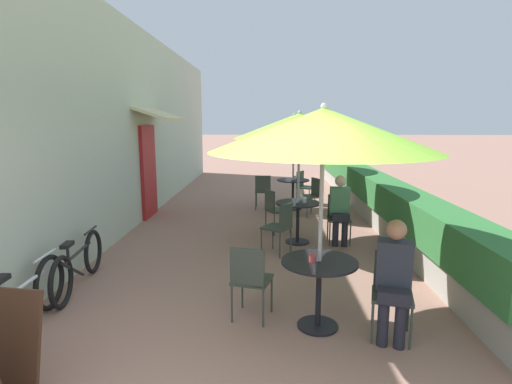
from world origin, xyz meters
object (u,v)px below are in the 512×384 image
patio_table_far (293,187)px  coffee_cup_far (295,177)px  cafe_chair_far_left (312,193)px  patio_table_near (319,278)px  bicycle_leaning (22,303)px  cafe_chair_far_back (263,189)px  cafe_chair_mid_left (339,215)px  coffee_cup_near (312,258)px  patio_umbrella_mid (299,126)px  cafe_chair_far_right (304,185)px  patio_table_mid (298,213)px  patio_umbrella_near (323,130)px  cafe_chair_mid_back (280,224)px  cafe_chair_near_right (392,287)px  patio_umbrella_far (294,124)px  cafe_chair_mid_right (275,207)px  bicycle_second (79,264)px  cafe_chair_near_left (250,277)px  coffee_cup_mid (304,200)px  seated_patron_near_right (394,276)px  seated_patron_mid_left (340,207)px

patio_table_far → coffee_cup_far: (0.04, 0.06, 0.24)m
cafe_chair_far_left → patio_table_near: bearing=146.4°
bicycle_leaning → cafe_chair_far_back: bearing=66.3°
cafe_chair_mid_left → coffee_cup_near: bearing=77.9°
patio_umbrella_mid → coffee_cup_far: 3.16m
patio_table_near → coffee_cup_near: 0.26m
patio_table_far → cafe_chair_far_right: cafe_chair_far_right is taller
coffee_cup_near → patio_umbrella_mid: 3.36m
coffee_cup_near → cafe_chair_mid_left: size_ratio=0.10×
coffee_cup_near → patio_table_mid: coffee_cup_near is taller
patio_umbrella_near → cafe_chair_mid_back: 2.88m
cafe_chair_mid_back → cafe_chair_far_back: bearing=38.1°
cafe_chair_near_right → cafe_chair_far_right: size_ratio=1.00×
patio_umbrella_near → cafe_chair_mid_left: 3.55m
patio_umbrella_far → patio_umbrella_mid: bearing=-91.7°
cafe_chair_mid_right → bicycle_second: cafe_chair_mid_right is taller
cafe_chair_near_left → patio_table_far: (0.82, 5.73, 0.04)m
patio_umbrella_mid → coffee_cup_mid: size_ratio=26.43×
patio_table_mid → cafe_chair_mid_back: size_ratio=0.93×
cafe_chair_mid_left → cafe_chair_far_back: size_ratio=1.00×
patio_table_near → cafe_chair_mid_right: 3.69m
cafe_chair_near_right → cafe_chair_mid_left: (0.01, 3.21, 0.00)m
cafe_chair_near_right → seated_patron_near_right: size_ratio=0.70×
cafe_chair_near_left → seated_patron_mid_left: seated_patron_mid_left is taller
coffee_cup_mid → cafe_chair_far_right: bearing=85.1°
coffee_cup_near → cafe_chair_far_right: cafe_chair_far_right is taller
patio_umbrella_far → cafe_chair_near_left: bearing=-98.1°
patio_umbrella_mid → seated_patron_mid_left: size_ratio=1.90×
cafe_chair_far_left → cafe_chair_far_right: (-0.09, 1.29, 0.00)m
patio_table_far → seated_patron_near_right: bearing=-84.1°
cafe_chair_near_right → coffee_cup_far: (-0.61, 6.03, 0.28)m
cafe_chair_near_right → cafe_chair_mid_right: size_ratio=1.00×
patio_umbrella_mid → seated_patron_mid_left: 1.61m
patio_umbrella_far → cafe_chair_far_left: (0.42, -0.62, -1.60)m
cafe_chair_near_left → cafe_chair_mid_back: bearing=95.1°
patio_umbrella_near → cafe_chair_near_right: size_ratio=2.73×
patio_table_near → coffee_cup_mid: coffee_cup_mid is taller
seated_patron_mid_left → cafe_chair_far_left: size_ratio=1.44×
cafe_chair_far_left → coffee_cup_far: size_ratio=9.67×
patio_umbrella_mid → patio_table_far: patio_umbrella_mid is taller
cafe_chair_far_right → patio_umbrella_far: bearing=5.9°
patio_table_near → seated_patron_mid_left: seated_patron_mid_left is taller
cafe_chair_mid_back → coffee_cup_far: 3.58m
bicycle_second → patio_umbrella_near: bearing=-22.1°
cafe_chair_far_right → cafe_chair_far_back: same height
cafe_chair_mid_right → patio_umbrella_far: patio_umbrella_far is taller
cafe_chair_near_left → bicycle_leaning: (-2.36, -0.35, -0.17)m
seated_patron_mid_left → cafe_chair_far_right: size_ratio=1.44×
coffee_cup_near → cafe_chair_far_back: cafe_chair_far_back is taller
seated_patron_near_right → seated_patron_mid_left: (0.03, 3.20, 0.00)m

